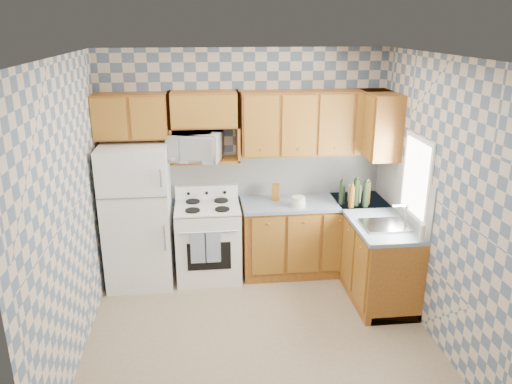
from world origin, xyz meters
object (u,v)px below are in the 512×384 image
refrigerator (138,216)px  electric_kettle (355,194)px  stove_body (208,242)px  microwave (195,146)px

refrigerator → electric_kettle: (2.57, -0.03, 0.18)m
stove_body → microwave: size_ratio=1.51×
electric_kettle → stove_body: bearing=178.1°
refrigerator → electric_kettle: size_ratio=8.34×
stove_body → electric_kettle: electric_kettle is taller
stove_body → microwave: (-0.11, 0.10, 1.16)m
stove_body → electric_kettle: bearing=-1.9°
refrigerator → electric_kettle: bearing=-0.7°
microwave → electric_kettle: (1.88, -0.16, -0.59)m
refrigerator → stove_body: bearing=1.8°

